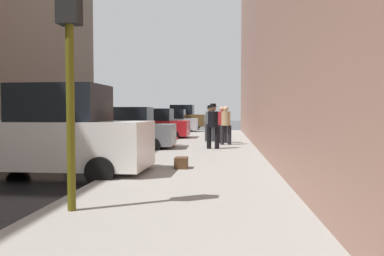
{
  "coord_description": "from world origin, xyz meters",
  "views": [
    {
      "loc": [
        6.73,
        -9.97,
        1.59
      ],
      "look_at": [
        5.38,
        5.46,
        0.93
      ],
      "focal_mm": 35.0,
      "sensor_mm": 36.0,
      "label": 1
    }
  ],
  "objects": [
    {
      "name": "sidewalk",
      "position": [
        6.0,
        0.0,
        0.07
      ],
      "size": [
        4.0,
        40.0,
        0.15
      ],
      "primitive_type": "cube",
      "color": "gray",
      "rests_on": "ground_plane"
    },
    {
      "name": "pedestrian_in_tan_coat",
      "position": [
        6.78,
        6.64,
        1.1
      ],
      "size": [
        0.52,
        0.44,
        1.71
      ],
      "color": "black",
      "rests_on": "sidewalk"
    },
    {
      "name": "pedestrian_with_beanie",
      "position": [
        5.99,
        8.4,
        1.14
      ],
      "size": [
        0.53,
        0.49,
        1.78
      ],
      "color": "#333338",
      "rests_on": "sidewalk"
    },
    {
      "name": "pedestrian_in_red_jacket",
      "position": [
        6.6,
        7.55,
        1.1
      ],
      "size": [
        0.53,
        0.48,
        1.71
      ],
      "color": "black",
      "rests_on": "sidewalk"
    },
    {
      "name": "fire_hydrant",
      "position": [
        4.45,
        6.33,
        0.5
      ],
      "size": [
        0.42,
        0.22,
        0.7
      ],
      "color": "red",
      "rests_on": "sidewalk"
    },
    {
      "name": "parked_red_hatchback",
      "position": [
        2.65,
        10.96,
        0.85
      ],
      "size": [
        4.24,
        2.13,
        1.79
      ],
      "color": "#B2191E",
      "rests_on": "ground_plane"
    },
    {
      "name": "parked_silver_sedan",
      "position": [
        2.65,
        17.73,
        0.85
      ],
      "size": [
        4.21,
        2.08,
        1.79
      ],
      "color": "#B7BABF",
      "rests_on": "ground_plane"
    },
    {
      "name": "pedestrian_with_fedora",
      "position": [
        6.27,
        4.73,
        1.14
      ],
      "size": [
        0.52,
        0.45,
        1.78
      ],
      "color": "black",
      "rests_on": "sidewalk"
    },
    {
      "name": "parked_white_van",
      "position": [
        2.65,
        -1.25,
        1.03
      ],
      "size": [
        4.64,
        2.14,
        2.25
      ],
      "color": "silver",
      "rests_on": "ground_plane"
    },
    {
      "name": "parked_bronze_suv",
      "position": [
        2.65,
        24.44,
        1.03
      ],
      "size": [
        4.66,
        2.18,
        2.25
      ],
      "color": "brown",
      "rests_on": "ground_plane"
    },
    {
      "name": "traffic_light",
      "position": [
        4.5,
        -4.71,
        2.76
      ],
      "size": [
        0.32,
        0.32,
        3.6
      ],
      "color": "#514C0F",
      "rests_on": "sidewalk"
    },
    {
      "name": "duffel_bag",
      "position": [
        5.62,
        -0.46,
        0.29
      ],
      "size": [
        0.32,
        0.44,
        0.28
      ],
      "color": "#472D19",
      "rests_on": "sidewalk"
    },
    {
      "name": "parked_gray_coupe",
      "position": [
        2.65,
        4.85,
        0.85
      ],
      "size": [
        4.24,
        2.14,
        1.79
      ],
      "color": "slate",
      "rests_on": "ground_plane"
    }
  ]
}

